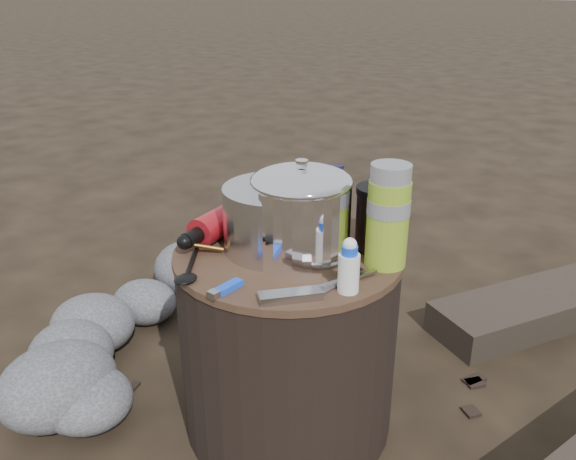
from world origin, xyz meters
The scene contains 15 objects.
ground centered at (0.00, 0.00, 0.00)m, with size 60.00×60.00×0.00m, color black.
stump centered at (0.00, 0.00, 0.22)m, with size 0.47×0.47×0.43m, color black.
rock_ring centered at (-0.44, 0.10, 0.09)m, with size 0.43×0.93×0.18m, color #59595E, non-canonical shape.
foil_windscreen centered at (-0.02, 0.00, 0.50)m, with size 0.22×0.22×0.13m, color silver.
camping_pot centered at (0.04, -0.01, 0.53)m, with size 0.19×0.19×0.19m, color white.
fuel_bottle centered at (-0.17, 0.01, 0.46)m, with size 0.06×0.26×0.06m, color red, non-canonical shape.
thermos centered at (0.19, 0.06, 0.53)m, with size 0.08×0.08×0.20m, color #91B829.
travel_mug centered at (0.15, 0.11, 0.50)m, with size 0.09×0.09×0.13m, color black.
stuff_sack centered at (-0.14, 0.15, 0.48)m, with size 0.15×0.12×0.10m, color gold.
food_pouch centered at (-0.04, 0.19, 0.50)m, with size 0.10×0.02×0.13m, color #10104E.
lighter centered at (0.00, -0.20, 0.44)m, with size 0.02×0.07×0.01m, color blue.
multitool centered at (0.11, -0.16, 0.44)m, with size 0.03×0.11×0.02m, color #A9AAAE.
pot_grabber centered at (0.16, -0.06, 0.44)m, with size 0.03×0.13×0.01m, color #A9AAAE, non-canonical shape.
spork centered at (-0.12, -0.16, 0.44)m, with size 0.03×0.15×0.01m, color black, non-canonical shape.
squeeze_bottle centered at (0.18, -0.08, 0.48)m, with size 0.04×0.04×0.09m, color white.
Camera 1 is at (0.61, -0.92, 0.95)m, focal length 36.78 mm.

